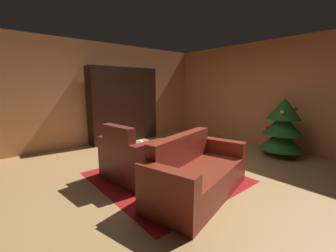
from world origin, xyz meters
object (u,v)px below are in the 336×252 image
object	(u,v)px
coffee_table	(168,159)
bottle_on_table	(177,152)
armchair_red	(131,160)
couch_red	(197,174)
bookshelf_unit	(128,104)
book_stack_on_table	(166,155)
decorated_tree	(283,127)

from	to	relation	value
coffee_table	bottle_on_table	world-z (taller)	bottle_on_table
armchair_red	couch_red	world-z (taller)	armchair_red
bookshelf_unit	couch_red	xyz separation A→B (m)	(3.49, -0.91, -0.74)
armchair_red	book_stack_on_table	distance (m)	0.59
couch_red	book_stack_on_table	distance (m)	0.63
armchair_red	coffee_table	world-z (taller)	armchair_red
armchair_red	coffee_table	distance (m)	0.62
armchair_red	couch_red	size ratio (longest dim) A/B	0.56
bottle_on_table	decorated_tree	xyz separation A→B (m)	(0.43, 2.77, 0.13)
coffee_table	book_stack_on_table	world-z (taller)	book_stack_on_table
bookshelf_unit	bottle_on_table	world-z (taller)	bookshelf_unit
coffee_table	bottle_on_table	size ratio (longest dim) A/B	2.08
bookshelf_unit	armchair_red	xyz separation A→B (m)	(2.46, -1.38, -0.69)
couch_red	coffee_table	bearing A→B (deg)	-176.38
couch_red	book_stack_on_table	bearing A→B (deg)	-172.21
coffee_table	bottle_on_table	xyz separation A→B (m)	(0.18, 0.03, 0.17)
bookshelf_unit	coffee_table	bearing A→B (deg)	-18.11
decorated_tree	book_stack_on_table	bearing A→B (deg)	-102.29
bookshelf_unit	bottle_on_table	bearing A→B (deg)	-16.66
couch_red	book_stack_on_table	world-z (taller)	couch_red
coffee_table	decorated_tree	size ratio (longest dim) A/B	0.51
bookshelf_unit	decorated_tree	distance (m)	3.98
coffee_table	book_stack_on_table	distance (m)	0.10
decorated_tree	bottle_on_table	bearing A→B (deg)	-98.91
armchair_red	couch_red	bearing A→B (deg)	24.75
armchair_red	book_stack_on_table	world-z (taller)	armchair_red
bookshelf_unit	book_stack_on_table	size ratio (longest dim) A/B	8.93
bottle_on_table	coffee_table	bearing A→B (deg)	-171.39
bookshelf_unit	decorated_tree	size ratio (longest dim) A/B	1.59
bottle_on_table	decorated_tree	bearing A→B (deg)	81.09
bottle_on_table	couch_red	bearing A→B (deg)	1.45
book_stack_on_table	bookshelf_unit	bearing A→B (deg)	161.06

